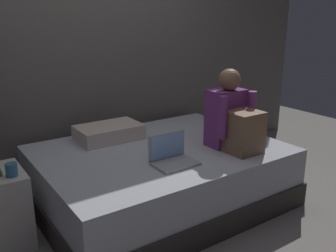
% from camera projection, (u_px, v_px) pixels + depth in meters
% --- Properties ---
extents(ground_plane, '(8.00, 8.00, 0.00)m').
position_uv_depth(ground_plane, '(160.00, 224.00, 2.87)').
color(ground_plane, gray).
extents(wall_back, '(5.60, 0.10, 2.70)m').
position_uv_depth(wall_back, '(89.00, 40.00, 3.43)').
color(wall_back, '#605B56').
rests_on(wall_back, ground_plane).
extents(bed, '(2.00, 1.50, 0.50)m').
position_uv_depth(bed, '(160.00, 176.00, 3.14)').
color(bed, '#332D2B').
rests_on(bed, ground_plane).
extents(person_sitting, '(0.39, 0.44, 0.66)m').
position_uv_depth(person_sitting, '(233.00, 119.00, 3.01)').
color(person_sitting, '#75337A').
rests_on(person_sitting, bed).
extents(laptop, '(0.32, 0.23, 0.22)m').
position_uv_depth(laptop, '(172.00, 156.00, 2.73)').
color(laptop, '#9EA0A5').
rests_on(laptop, bed).
extents(pillow, '(0.56, 0.36, 0.13)m').
position_uv_depth(pillow, '(109.00, 132.00, 3.27)').
color(pillow, beige).
rests_on(pillow, bed).
extents(mug, '(0.08, 0.08, 0.09)m').
position_uv_depth(mug, '(12.00, 170.00, 2.41)').
color(mug, teal).
rests_on(mug, nightstand).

